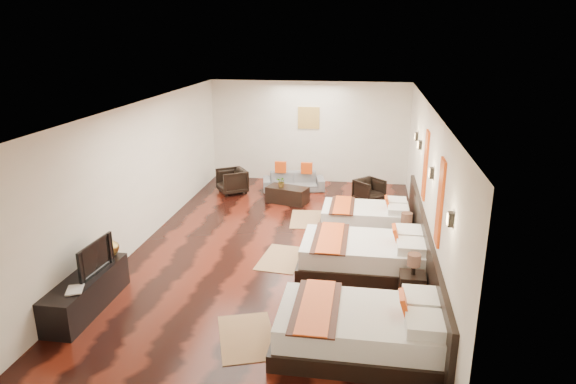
% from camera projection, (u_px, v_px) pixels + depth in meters
% --- Properties ---
extents(floor, '(5.50, 9.50, 0.01)m').
position_uv_depth(floor, '(279.00, 246.00, 10.17)').
color(floor, black).
rests_on(floor, ground).
extents(ceiling, '(5.50, 9.50, 0.01)m').
position_uv_depth(ceiling, '(279.00, 105.00, 9.33)').
color(ceiling, white).
rests_on(ceiling, floor).
extents(back_wall, '(5.50, 0.01, 2.80)m').
position_uv_depth(back_wall, '(309.00, 132.00, 14.22)').
color(back_wall, silver).
rests_on(back_wall, floor).
extents(left_wall, '(0.01, 9.50, 2.80)m').
position_uv_depth(left_wall, '(143.00, 173.00, 10.16)').
color(left_wall, silver).
rests_on(left_wall, floor).
extents(right_wall, '(0.01, 9.50, 2.80)m').
position_uv_depth(right_wall, '(427.00, 185.00, 9.34)').
color(right_wall, silver).
rests_on(right_wall, floor).
extents(headboard_panel, '(0.08, 6.60, 0.90)m').
position_uv_depth(headboard_panel, '(425.00, 250.00, 8.88)').
color(headboard_panel, black).
rests_on(headboard_panel, floor).
extents(bed_near, '(2.30, 1.45, 0.88)m').
position_uv_depth(bed_near, '(363.00, 329.00, 6.80)').
color(bed_near, black).
rests_on(bed_near, floor).
extents(bed_mid, '(2.29, 1.44, 0.87)m').
position_uv_depth(bed_mid, '(366.00, 255.00, 9.07)').
color(bed_mid, black).
rests_on(bed_mid, floor).
extents(bed_far, '(1.93, 1.21, 0.74)m').
position_uv_depth(bed_far, '(367.00, 217.00, 11.04)').
color(bed_far, black).
rests_on(bed_far, floor).
extents(nightstand_a, '(0.40, 0.40, 0.79)m').
position_uv_depth(nightstand_a, '(412.00, 284.00, 8.08)').
color(nightstand_a, black).
rests_on(nightstand_a, floor).
extents(nightstand_b, '(0.40, 0.40, 0.79)m').
position_uv_depth(nightstand_b, '(405.00, 238.00, 9.85)').
color(nightstand_b, black).
rests_on(nightstand_b, floor).
extents(jute_mat_near, '(1.11, 1.38, 0.01)m').
position_uv_depth(jute_mat_near, '(247.00, 337.00, 7.15)').
color(jute_mat_near, '#A07851').
rests_on(jute_mat_near, floor).
extents(jute_mat_mid, '(0.87, 1.27, 0.01)m').
position_uv_depth(jute_mat_mid, '(282.00, 258.00, 9.61)').
color(jute_mat_mid, '#A07851').
rests_on(jute_mat_mid, floor).
extents(jute_mat_far, '(0.85, 1.26, 0.01)m').
position_uv_depth(jute_mat_far, '(307.00, 219.00, 11.60)').
color(jute_mat_far, '#A07851').
rests_on(jute_mat_far, floor).
extents(tv_console, '(0.50, 1.80, 0.55)m').
position_uv_depth(tv_console, '(87.00, 292.00, 7.81)').
color(tv_console, black).
rests_on(tv_console, floor).
extents(tv, '(0.17, 0.89, 0.51)m').
position_uv_depth(tv, '(91.00, 257.00, 7.78)').
color(tv, black).
rests_on(tv, tv_console).
extents(book, '(0.33, 0.37, 0.03)m').
position_uv_depth(book, '(66.00, 291.00, 7.27)').
color(book, black).
rests_on(book, tv_console).
extents(figurine, '(0.35, 0.35, 0.36)m').
position_uv_depth(figurine, '(108.00, 245.00, 8.39)').
color(figurine, brown).
rests_on(figurine, tv_console).
extents(sofa, '(1.72, 0.96, 0.47)m').
position_uv_depth(sofa, '(294.00, 182.00, 13.68)').
color(sofa, slate).
rests_on(sofa, floor).
extents(armchair_left, '(0.97, 0.96, 0.64)m').
position_uv_depth(armchair_left, '(232.00, 181.00, 13.42)').
color(armchair_left, black).
rests_on(armchair_left, floor).
extents(armchair_right, '(0.88, 0.88, 0.57)m').
position_uv_depth(armchair_right, '(369.00, 190.00, 12.75)').
color(armchair_right, black).
rests_on(armchair_right, floor).
extents(coffee_table, '(1.10, 0.76, 0.40)m').
position_uv_depth(coffee_table, '(287.00, 195.00, 12.70)').
color(coffee_table, black).
rests_on(coffee_table, floor).
extents(table_plant, '(0.31, 0.29, 0.28)m').
position_uv_depth(table_plant, '(282.00, 182.00, 12.60)').
color(table_plant, '#2F5C1E').
rests_on(table_plant, coffee_table).
extents(orange_panel_a, '(0.04, 0.40, 1.30)m').
position_uv_depth(orange_panel_a, '(440.00, 203.00, 7.46)').
color(orange_panel_a, '#D86014').
rests_on(orange_panel_a, right_wall).
extents(orange_panel_b, '(0.04, 0.40, 1.30)m').
position_uv_depth(orange_panel_b, '(425.00, 165.00, 9.53)').
color(orange_panel_b, '#D86014').
rests_on(orange_panel_b, right_wall).
extents(sconce_near, '(0.07, 0.12, 0.18)m').
position_uv_depth(sconce_near, '(450.00, 219.00, 6.39)').
color(sconce_near, black).
rests_on(sconce_near, right_wall).
extents(sconce_mid, '(0.07, 0.12, 0.18)m').
position_uv_depth(sconce_mid, '(431.00, 173.00, 8.46)').
color(sconce_mid, black).
rests_on(sconce_mid, right_wall).
extents(sconce_far, '(0.07, 0.12, 0.18)m').
position_uv_depth(sconce_far, '(420.00, 145.00, 10.53)').
color(sconce_far, black).
rests_on(sconce_far, right_wall).
extents(sconce_lounge, '(0.07, 0.12, 0.18)m').
position_uv_depth(sconce_lounge, '(416.00, 136.00, 11.37)').
color(sconce_lounge, black).
rests_on(sconce_lounge, right_wall).
extents(gold_artwork, '(0.60, 0.04, 0.60)m').
position_uv_depth(gold_artwork, '(309.00, 118.00, 14.08)').
color(gold_artwork, '#AD873F').
rests_on(gold_artwork, back_wall).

